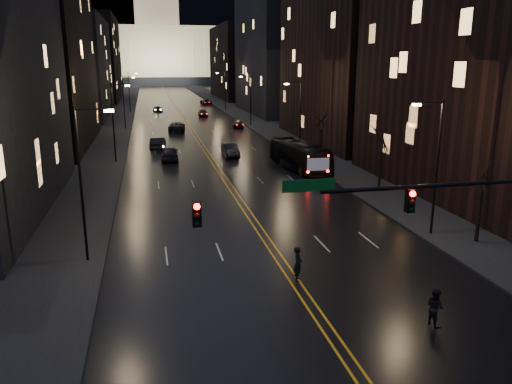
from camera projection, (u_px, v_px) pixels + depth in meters
ground at (327, 329)px, 21.75m from camera, size 900.00×900.00×0.00m
road at (172, 102)px, 144.67m from camera, size 20.00×320.00×0.02m
sidewalk_left at (122, 102)px, 141.79m from camera, size 8.00×320.00×0.16m
sidewalk_right at (220, 101)px, 147.51m from camera, size 8.00×320.00×0.16m
center_line at (172, 102)px, 144.66m from camera, size 0.62×320.00×0.01m
building_left_mid at (35, 40)px, 64.97m from camera, size 12.00×30.00×28.00m
building_left_far at (76, 68)px, 101.91m from camera, size 12.00×34.00×20.00m
building_left_dist at (97, 59)px, 146.79m from camera, size 12.00×40.00×24.00m
building_right_near at (486, 53)px, 41.91m from camera, size 12.00×26.00×24.00m
building_right_tall at (351, 4)px, 68.50m from camera, size 12.00×30.00×38.00m
building_right_mid at (275, 54)px, 109.73m from camera, size 12.00×34.00×26.00m
building_right_dist at (237, 62)px, 155.62m from camera, size 12.00×40.00×22.00m
capitol at (159, 50)px, 253.78m from camera, size 90.00×50.00×58.50m
traffic_signal at (460, 209)px, 21.66m from camera, size 17.29×0.45×7.00m
streetlamp_right_near at (435, 161)px, 32.13m from camera, size 2.13×0.25×9.00m
streetlamp_left_near at (84, 177)px, 27.71m from camera, size 2.13×0.25×9.00m
streetlamp_right_mid at (299, 114)px, 60.49m from camera, size 2.13×0.25×9.00m
streetlamp_left_mid at (115, 118)px, 56.08m from camera, size 2.13×0.25×9.00m
streetlamp_right_far at (250, 97)px, 88.86m from camera, size 2.13×0.25×9.00m
streetlamp_left_far at (125, 99)px, 84.44m from camera, size 2.13×0.25×9.00m
streetlamp_right_dist at (224, 89)px, 117.22m from camera, size 2.13×0.25×9.00m
streetlamp_left_dist at (130, 90)px, 112.81m from camera, size 2.13×0.25×9.00m
tree_right_near at (484, 174)px, 30.82m from camera, size 2.40×2.40×6.65m
tree_right_mid at (382, 141)px, 44.06m from camera, size 2.40×2.40×6.65m
tree_right_far at (321, 120)px, 59.19m from camera, size 2.40×2.40×6.65m
bus at (300, 156)px, 53.25m from camera, size 4.01×11.11×3.03m
oncoming_car_a at (170, 153)px, 58.77m from camera, size 2.12×5.04×1.70m
oncoming_car_b at (158, 143)px, 66.08m from camera, size 2.28×5.05×1.61m
oncoming_car_c at (177, 126)px, 83.29m from camera, size 3.16×5.82×1.55m
oncoming_car_d at (158, 109)px, 115.33m from camera, size 2.28×4.62×1.29m
receding_car_a at (230, 150)px, 60.83m from camera, size 1.75×4.86×1.60m
receding_car_b at (238, 123)px, 87.83m from camera, size 2.36×4.70×1.54m
receding_car_c at (203, 113)px, 105.37m from camera, size 2.05×4.75×1.36m
receding_car_d at (206, 102)px, 134.63m from camera, size 3.05×5.41×1.43m
pedestrian_a at (298, 264)px, 26.28m from camera, size 0.66×0.81×1.91m
pedestrian_b at (435, 307)px, 21.87m from camera, size 0.62×0.92×1.73m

